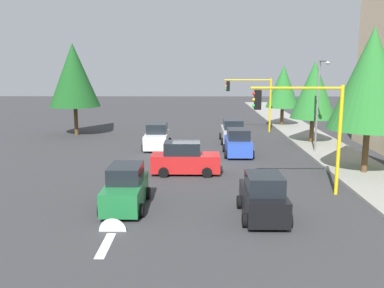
{
  "coord_description": "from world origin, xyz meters",
  "views": [
    {
      "loc": [
        26.6,
        0.36,
        6.57
      ],
      "look_at": [
        -1.34,
        0.02,
        1.2
      ],
      "focal_mm": 38.94,
      "sensor_mm": 36.0,
      "label": 1
    }
  ],
  "objects_px": {
    "car_black": "(263,198)",
    "car_green": "(126,189)",
    "car_blue": "(238,143)",
    "car_silver": "(233,132)",
    "traffic_signal_near_left": "(304,118)",
    "car_white": "(157,137)",
    "car_red": "(185,159)",
    "tree_roadside_mid": "(314,90)",
    "tree_roadside_far": "(283,87)",
    "traffic_signal_far_left": "(251,94)",
    "tree_opposite_side": "(74,75)",
    "street_lamp_curbside": "(320,96)",
    "tree_roadside_near": "(371,79)"
  },
  "relations": [
    {
      "from": "car_black",
      "to": "car_green",
      "type": "bearing_deg",
      "value": -101.71
    },
    {
      "from": "car_blue",
      "to": "car_silver",
      "type": "relative_size",
      "value": 0.88
    },
    {
      "from": "traffic_signal_near_left",
      "to": "car_green",
      "type": "relative_size",
      "value": 1.4
    },
    {
      "from": "car_green",
      "to": "car_white",
      "type": "bearing_deg",
      "value": 179.46
    },
    {
      "from": "car_red",
      "to": "car_silver",
      "type": "bearing_deg",
      "value": 160.09
    },
    {
      "from": "tree_roadside_mid",
      "to": "car_white",
      "type": "bearing_deg",
      "value": -80.68
    },
    {
      "from": "car_red",
      "to": "tree_roadside_mid",
      "type": "bearing_deg",
      "value": 133.94
    },
    {
      "from": "car_green",
      "to": "car_black",
      "type": "xyz_separation_m",
      "value": [
        1.28,
        6.19,
        -0.0
      ]
    },
    {
      "from": "traffic_signal_near_left",
      "to": "car_green",
      "type": "bearing_deg",
      "value": -76.48
    },
    {
      "from": "car_black",
      "to": "car_blue",
      "type": "bearing_deg",
      "value": 179.46
    },
    {
      "from": "car_green",
      "to": "car_blue",
      "type": "bearing_deg",
      "value": 150.87
    },
    {
      "from": "tree_roadside_far",
      "to": "car_silver",
      "type": "height_order",
      "value": "tree_roadside_far"
    },
    {
      "from": "traffic_signal_near_left",
      "to": "car_white",
      "type": "distance_m",
      "value": 14.94
    },
    {
      "from": "tree_roadside_mid",
      "to": "car_green",
      "type": "xyz_separation_m",
      "value": [
        16.08,
        -12.95,
        -3.58
      ]
    },
    {
      "from": "traffic_signal_far_left",
      "to": "tree_roadside_mid",
      "type": "xyz_separation_m",
      "value": [
        6.0,
        4.38,
        0.77
      ]
    },
    {
      "from": "car_red",
      "to": "car_silver",
      "type": "relative_size",
      "value": 1.0
    },
    {
      "from": "traffic_signal_far_left",
      "to": "car_silver",
      "type": "xyz_separation_m",
      "value": [
        5.56,
        -2.22,
        -2.81
      ]
    },
    {
      "from": "traffic_signal_near_left",
      "to": "car_silver",
      "type": "distance_m",
      "value": 14.93
    },
    {
      "from": "tree_roadside_mid",
      "to": "tree_opposite_side",
      "type": "xyz_separation_m",
      "value": [
        -4.0,
        -21.0,
        1.1
      ]
    },
    {
      "from": "traffic_signal_far_left",
      "to": "car_red",
      "type": "distance_m",
      "value": 17.32
    },
    {
      "from": "tree_roadside_far",
      "to": "car_blue",
      "type": "height_order",
      "value": "tree_roadside_far"
    },
    {
      "from": "car_white",
      "to": "car_silver",
      "type": "relative_size",
      "value": 1.01
    },
    {
      "from": "tree_roadside_far",
      "to": "traffic_signal_near_left",
      "type": "bearing_deg",
      "value": -9.04
    },
    {
      "from": "car_red",
      "to": "tree_roadside_far",
      "type": "bearing_deg",
      "value": 153.72
    },
    {
      "from": "car_blue",
      "to": "car_white",
      "type": "bearing_deg",
      "value": -113.3
    },
    {
      "from": "tree_roadside_far",
      "to": "car_red",
      "type": "bearing_deg",
      "value": -26.28
    },
    {
      "from": "traffic_signal_far_left",
      "to": "tree_roadside_far",
      "type": "relative_size",
      "value": 0.8
    },
    {
      "from": "traffic_signal_near_left",
      "to": "car_black",
      "type": "distance_m",
      "value": 5.16
    },
    {
      "from": "car_black",
      "to": "street_lamp_curbside",
      "type": "bearing_deg",
      "value": 155.31
    },
    {
      "from": "traffic_signal_far_left",
      "to": "car_white",
      "type": "xyz_separation_m",
      "value": [
        8.1,
        -8.44,
        -2.81
      ]
    },
    {
      "from": "traffic_signal_far_left",
      "to": "car_white",
      "type": "distance_m",
      "value": 12.03
    },
    {
      "from": "car_blue",
      "to": "tree_roadside_far",
      "type": "bearing_deg",
      "value": 157.4
    },
    {
      "from": "tree_opposite_side",
      "to": "tree_roadside_mid",
      "type": "bearing_deg",
      "value": 79.22
    },
    {
      "from": "street_lamp_curbside",
      "to": "car_red",
      "type": "distance_m",
      "value": 11.62
    },
    {
      "from": "tree_opposite_side",
      "to": "car_blue",
      "type": "relative_size",
      "value": 2.33
    },
    {
      "from": "car_green",
      "to": "car_white",
      "type": "relative_size",
      "value": 0.95
    },
    {
      "from": "tree_roadside_mid",
      "to": "car_silver",
      "type": "bearing_deg",
      "value": -93.8
    },
    {
      "from": "car_white",
      "to": "car_blue",
      "type": "bearing_deg",
      "value": 66.7
    },
    {
      "from": "tree_opposite_side",
      "to": "traffic_signal_near_left",
      "type": "bearing_deg",
      "value": 42.82
    },
    {
      "from": "traffic_signal_near_left",
      "to": "tree_roadside_near",
      "type": "bearing_deg",
      "value": 129.69
    },
    {
      "from": "car_blue",
      "to": "car_green",
      "type": "relative_size",
      "value": 0.92
    },
    {
      "from": "traffic_signal_far_left",
      "to": "street_lamp_curbside",
      "type": "distance_m",
      "value": 11.01
    },
    {
      "from": "traffic_signal_far_left",
      "to": "tree_roadside_far",
      "type": "xyz_separation_m",
      "value": [
        -4.0,
        3.88,
        0.52
      ]
    },
    {
      "from": "tree_opposite_side",
      "to": "tree_roadside_near",
      "type": "bearing_deg",
      "value": 56.93
    },
    {
      "from": "traffic_signal_near_left",
      "to": "car_silver",
      "type": "height_order",
      "value": "traffic_signal_near_left"
    },
    {
      "from": "car_white",
      "to": "car_black",
      "type": "relative_size",
      "value": 1.14
    },
    {
      "from": "car_green",
      "to": "car_black",
      "type": "bearing_deg",
      "value": 78.29
    },
    {
      "from": "tree_roadside_near",
      "to": "tree_roadside_mid",
      "type": "bearing_deg",
      "value": -177.14
    },
    {
      "from": "car_blue",
      "to": "car_black",
      "type": "bearing_deg",
      "value": -0.54
    },
    {
      "from": "street_lamp_curbside",
      "to": "tree_roadside_near",
      "type": "relative_size",
      "value": 0.8
    }
  ]
}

